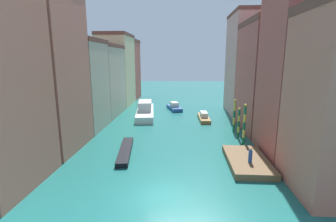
{
  "coord_description": "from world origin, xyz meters",
  "views": [
    {
      "loc": [
        1.63,
        -17.68,
        10.54
      ],
      "look_at": [
        -1.03,
        24.95,
        1.5
      ],
      "focal_mm": 26.5,
      "sensor_mm": 36.0,
      "label": 1
    }
  ],
  "objects_px": {
    "person_on_dock": "(250,156)",
    "mooring_pole_3": "(234,114)",
    "mooring_pole_1": "(239,123)",
    "waterfront_dock": "(247,161)",
    "motorboat_0": "(174,107)",
    "vaporetto_white": "(145,111)",
    "mooring_pole_2": "(234,116)",
    "gondola_black": "(125,151)",
    "motorboat_1": "(204,117)",
    "mooring_pole_0": "(244,124)"
  },
  "relations": [
    {
      "from": "mooring_pole_1",
      "to": "mooring_pole_3",
      "type": "xyz_separation_m",
      "value": [
        0.29,
        4.52,
        0.22
      ]
    },
    {
      "from": "gondola_black",
      "to": "motorboat_1",
      "type": "distance_m",
      "value": 19.27
    },
    {
      "from": "mooring_pole_1",
      "to": "motorboat_1",
      "type": "distance_m",
      "value": 10.73
    },
    {
      "from": "motorboat_1",
      "to": "person_on_dock",
      "type": "bearing_deg",
      "value": -81.55
    },
    {
      "from": "mooring_pole_1",
      "to": "mooring_pole_2",
      "type": "xyz_separation_m",
      "value": [
        -0.04,
        2.99,
        0.17
      ]
    },
    {
      "from": "mooring_pole_1",
      "to": "vaporetto_white",
      "type": "relative_size",
      "value": 0.32
    },
    {
      "from": "mooring_pole_3",
      "to": "gondola_black",
      "type": "xyz_separation_m",
      "value": [
        -14.31,
        -11.02,
        -2.08
      ]
    },
    {
      "from": "mooring_pole_0",
      "to": "mooring_pole_1",
      "type": "distance_m",
      "value": 2.92
    },
    {
      "from": "waterfront_dock",
      "to": "motorboat_0",
      "type": "height_order",
      "value": "motorboat_0"
    },
    {
      "from": "waterfront_dock",
      "to": "motorboat_0",
      "type": "xyz_separation_m",
      "value": [
        -8.46,
        27.1,
        0.23
      ]
    },
    {
      "from": "mooring_pole_1",
      "to": "gondola_black",
      "type": "height_order",
      "value": "mooring_pole_1"
    },
    {
      "from": "waterfront_dock",
      "to": "mooring_pole_3",
      "type": "bearing_deg",
      "value": 84.81
    },
    {
      "from": "mooring_pole_1",
      "to": "vaporetto_white",
      "type": "distance_m",
      "value": 19.21
    },
    {
      "from": "waterfront_dock",
      "to": "mooring_pole_3",
      "type": "xyz_separation_m",
      "value": [
        1.2,
        13.18,
        2.03
      ]
    },
    {
      "from": "mooring_pole_0",
      "to": "mooring_pole_2",
      "type": "xyz_separation_m",
      "value": [
        -0.07,
        5.86,
        -0.37
      ]
    },
    {
      "from": "mooring_pole_1",
      "to": "motorboat_0",
      "type": "distance_m",
      "value": 20.75
    },
    {
      "from": "vaporetto_white",
      "to": "person_on_dock",
      "type": "bearing_deg",
      "value": -58.31
    },
    {
      "from": "vaporetto_white",
      "to": "gondola_black",
      "type": "relative_size",
      "value": 1.57
    },
    {
      "from": "mooring_pole_1",
      "to": "mooring_pole_2",
      "type": "bearing_deg",
      "value": 90.73
    },
    {
      "from": "gondola_black",
      "to": "mooring_pole_1",
      "type": "bearing_deg",
      "value": 24.85
    },
    {
      "from": "mooring_pole_2",
      "to": "mooring_pole_3",
      "type": "height_order",
      "value": "mooring_pole_3"
    },
    {
      "from": "motorboat_0",
      "to": "person_on_dock",
      "type": "bearing_deg",
      "value": -73.37
    },
    {
      "from": "mooring_pole_2",
      "to": "motorboat_1",
      "type": "bearing_deg",
      "value": 118.95
    },
    {
      "from": "mooring_pole_0",
      "to": "vaporetto_white",
      "type": "xyz_separation_m",
      "value": [
        -14.65,
        15.28,
        -1.67
      ]
    },
    {
      "from": "mooring_pole_0",
      "to": "motorboat_1",
      "type": "xyz_separation_m",
      "value": [
        -3.88,
        12.76,
        -2.17
      ]
    },
    {
      "from": "person_on_dock",
      "to": "mooring_pole_0",
      "type": "relative_size",
      "value": 0.29
    },
    {
      "from": "mooring_pole_0",
      "to": "motorboat_1",
      "type": "relative_size",
      "value": 0.8
    },
    {
      "from": "mooring_pole_3",
      "to": "gondola_black",
      "type": "distance_m",
      "value": 18.18
    },
    {
      "from": "gondola_black",
      "to": "mooring_pole_3",
      "type": "bearing_deg",
      "value": 37.59
    },
    {
      "from": "person_on_dock",
      "to": "mooring_pole_3",
      "type": "height_order",
      "value": "mooring_pole_3"
    },
    {
      "from": "mooring_pole_0",
      "to": "mooring_pole_1",
      "type": "height_order",
      "value": "mooring_pole_0"
    },
    {
      "from": "mooring_pole_1",
      "to": "gondola_black",
      "type": "distance_m",
      "value": 15.56
    },
    {
      "from": "waterfront_dock",
      "to": "motorboat_0",
      "type": "distance_m",
      "value": 28.39
    },
    {
      "from": "waterfront_dock",
      "to": "vaporetto_white",
      "type": "distance_m",
      "value": 25.15
    },
    {
      "from": "mooring_pole_0",
      "to": "motorboat_0",
      "type": "xyz_separation_m",
      "value": [
        -9.39,
        21.32,
        -2.11
      ]
    },
    {
      "from": "waterfront_dock",
      "to": "mooring_pole_2",
      "type": "bearing_deg",
      "value": 85.76
    },
    {
      "from": "gondola_black",
      "to": "motorboat_1",
      "type": "height_order",
      "value": "motorboat_1"
    },
    {
      "from": "person_on_dock",
      "to": "mooring_pole_1",
      "type": "relative_size",
      "value": 0.36
    },
    {
      "from": "waterfront_dock",
      "to": "mooring_pole_3",
      "type": "relative_size",
      "value": 1.65
    },
    {
      "from": "waterfront_dock",
      "to": "mooring_pole_2",
      "type": "distance_m",
      "value": 11.84
    },
    {
      "from": "waterfront_dock",
      "to": "mooring_pole_1",
      "type": "bearing_deg",
      "value": 84.05
    },
    {
      "from": "mooring_pole_0",
      "to": "gondola_black",
      "type": "relative_size",
      "value": 0.62
    },
    {
      "from": "mooring_pole_2",
      "to": "vaporetto_white",
      "type": "bearing_deg",
      "value": 147.14
    },
    {
      "from": "gondola_black",
      "to": "motorboat_1",
      "type": "relative_size",
      "value": 1.27
    },
    {
      "from": "vaporetto_white",
      "to": "motorboat_0",
      "type": "distance_m",
      "value": 8.02
    },
    {
      "from": "gondola_black",
      "to": "motorboat_0",
      "type": "relative_size",
      "value": 1.31
    },
    {
      "from": "person_on_dock",
      "to": "gondola_black",
      "type": "xyz_separation_m",
      "value": [
        -13.08,
        3.27,
        -1.06
      ]
    },
    {
      "from": "person_on_dock",
      "to": "mooring_pole_3",
      "type": "xyz_separation_m",
      "value": [
        1.23,
        14.29,
        1.02
      ]
    },
    {
      "from": "vaporetto_white",
      "to": "motorboat_0",
      "type": "xyz_separation_m",
      "value": [
        5.27,
        6.04,
        -0.44
      ]
    },
    {
      "from": "mooring_pole_2",
      "to": "gondola_black",
      "type": "distance_m",
      "value": 17.01
    }
  ]
}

